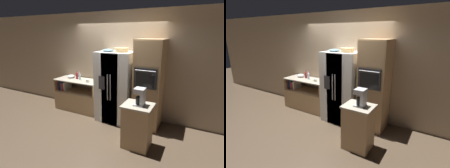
# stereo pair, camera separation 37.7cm
# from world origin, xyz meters

# --- Properties ---
(ground_plane) EXTENTS (20.00, 20.00, 0.00)m
(ground_plane) POSITION_xyz_m (0.00, 0.00, 0.00)
(ground_plane) COLOR #4C3D2D
(wall_back) EXTENTS (12.00, 0.06, 2.80)m
(wall_back) POSITION_xyz_m (0.00, 0.46, 1.40)
(wall_back) COLOR tan
(wall_back) RESTS_ON ground_plane
(counter_left) EXTENTS (1.42, 0.62, 0.93)m
(counter_left) POSITION_xyz_m (-1.14, 0.12, 0.34)
(counter_left) COLOR tan
(counter_left) RESTS_ON ground_plane
(refrigerator) EXTENTS (0.91, 0.80, 1.81)m
(refrigerator) POSITION_xyz_m (0.15, 0.04, 0.90)
(refrigerator) COLOR white
(refrigerator) RESTS_ON ground_plane
(wall_oven) EXTENTS (0.63, 0.71, 2.12)m
(wall_oven) POSITION_xyz_m (0.98, 0.10, 1.06)
(wall_oven) COLOR tan
(wall_oven) RESTS_ON ground_plane
(island_counter) EXTENTS (0.58, 0.49, 0.91)m
(island_counter) POSITION_xyz_m (1.04, -0.85, 0.46)
(island_counter) COLOR tan
(island_counter) RESTS_ON ground_plane
(wicker_basket) EXTENTS (0.33, 0.33, 0.10)m
(wicker_basket) POSITION_xyz_m (0.30, 0.00, 1.86)
(wicker_basket) COLOR tan
(wicker_basket) RESTS_ON refrigerator
(fruit_bowl) EXTENTS (0.29, 0.29, 0.06)m
(fruit_bowl) POSITION_xyz_m (-0.04, -0.04, 1.84)
(fruit_bowl) COLOR #668C99
(fruit_bowl) RESTS_ON refrigerator
(bottle_tall) EXTENTS (0.06, 0.06, 0.29)m
(bottle_tall) POSITION_xyz_m (-0.62, 0.25, 1.05)
(bottle_tall) COLOR #33723F
(bottle_tall) RESTS_ON counter_left
(bottle_short) EXTENTS (0.06, 0.06, 0.23)m
(bottle_short) POSITION_xyz_m (-1.07, 0.13, 1.03)
(bottle_short) COLOR silver
(bottle_short) RESTS_ON counter_left
(bottle_wide) EXTENTS (0.07, 0.07, 0.24)m
(bottle_wide) POSITION_xyz_m (-1.22, 0.19, 1.03)
(bottle_wide) COLOR maroon
(bottle_wide) RESTS_ON counter_left
(mug) EXTENTS (0.12, 0.09, 0.08)m
(mug) POSITION_xyz_m (-0.72, 0.01, 0.97)
(mug) COLOR silver
(mug) RESTS_ON counter_left
(mixing_bowl) EXTENTS (0.22, 0.22, 0.09)m
(mixing_bowl) POSITION_xyz_m (-1.46, 0.21, 0.97)
(mixing_bowl) COLOR white
(mixing_bowl) RESTS_ON counter_left
(coffee_maker) EXTENTS (0.19, 0.21, 0.34)m
(coffee_maker) POSITION_xyz_m (1.09, -0.85, 1.10)
(coffee_maker) COLOR #B2B2B7
(coffee_maker) RESTS_ON island_counter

